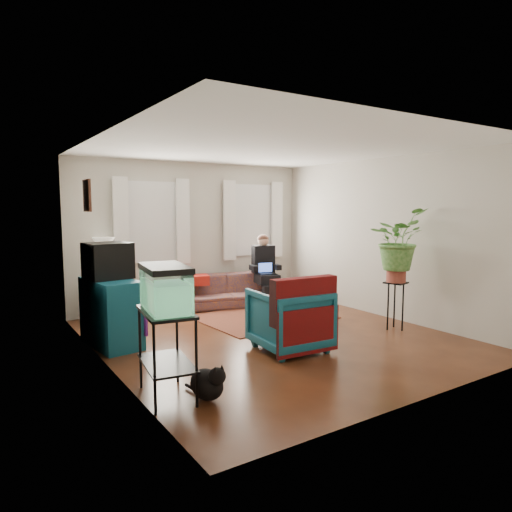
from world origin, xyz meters
TOP-DOWN VIEW (x-y plane):
  - floor at (0.00, 0.00)m, footprint 4.50×5.00m
  - ceiling at (0.00, 0.00)m, footprint 4.50×5.00m
  - wall_back at (0.00, 2.50)m, footprint 4.50×0.01m
  - wall_front at (0.00, -2.50)m, footprint 4.50×0.01m
  - wall_left at (-2.25, 0.00)m, footprint 0.01×5.00m
  - wall_right at (2.25, 0.00)m, footprint 0.01×5.00m
  - window_left at (-0.80, 2.48)m, footprint 1.08×0.04m
  - window_right at (1.25, 2.48)m, footprint 1.08×0.04m
  - curtains_left at (-0.80, 2.40)m, footprint 1.36×0.06m
  - curtains_right at (1.25, 2.40)m, footprint 1.36×0.06m
  - picture_frame at (-2.21, 0.85)m, footprint 0.04×0.32m
  - area_rug at (0.50, 0.98)m, footprint 2.09×1.72m
  - sofa at (0.46, 2.05)m, footprint 2.11×1.24m
  - seated_person at (1.15, 1.88)m, footprint 0.63×0.71m
  - side_table at (-1.65, 2.37)m, footprint 0.56×0.56m
  - table_lamp at (-1.65, 2.37)m, footprint 0.42×0.42m
  - dresser at (-1.99, 0.80)m, footprint 0.61×1.03m
  - crt_tv at (-1.98, 0.90)m, footprint 0.59×0.55m
  - aquarium_stand at (-2.00, -1.13)m, footprint 0.52×0.81m
  - aquarium at (-2.00, -1.13)m, footprint 0.47×0.73m
  - black_cat at (-1.71, -1.39)m, footprint 0.33×0.46m
  - armchair at (-0.14, -0.60)m, footprint 0.90×0.85m
  - serape_throw at (-0.17, -0.94)m, footprint 0.88×0.27m
  - coffee_table at (0.68, 0.45)m, footprint 1.03×0.65m
  - cup_a at (0.48, 0.33)m, footprint 0.12×0.12m
  - cup_b at (0.75, 0.30)m, footprint 0.10×0.10m
  - bowl at (0.94, 0.57)m, footprint 0.21×0.21m
  - snack_tray at (0.40, 0.55)m, footprint 0.34×0.34m
  - birdcage at (1.04, 0.36)m, footprint 0.18×0.18m
  - plant_stand at (1.75, -0.68)m, footprint 0.37×0.37m
  - potted_plant at (1.75, -0.68)m, footprint 0.96×0.88m

SIDE VIEW (x-z plane):
  - floor at x=0.00m, z-range -0.01..0.01m
  - area_rug at x=0.50m, z-range 0.00..0.01m
  - black_cat at x=-1.71m, z-range 0.00..0.37m
  - coffee_table at x=0.68m, z-range 0.00..0.40m
  - side_table at x=-1.65m, z-range 0.00..0.69m
  - plant_stand at x=1.75m, z-range 0.00..0.71m
  - sofa at x=0.46m, z-range 0.00..0.77m
  - snack_tray at x=0.40m, z-range 0.40..0.44m
  - aquarium_stand at x=-2.00m, z-range 0.00..0.84m
  - bowl at x=0.94m, z-range 0.40..0.45m
  - armchair at x=-0.14m, z-range 0.00..0.87m
  - dresser at x=-1.99m, z-range 0.00..0.88m
  - cup_b at x=0.75m, z-range 0.40..0.49m
  - cup_a at x=0.48m, z-range 0.40..0.49m
  - birdcage at x=1.04m, z-range 0.40..0.69m
  - seated_person at x=1.15m, z-range 0.00..1.18m
  - serape_throw at x=-0.17m, z-range 0.26..0.97m
  - table_lamp at x=-1.65m, z-range 0.67..1.31m
  - aquarium at x=-2.00m, z-range 0.84..1.28m
  - crt_tv at x=-1.98m, z-range 0.88..1.35m
  - potted_plant at x=1.75m, z-range 0.75..1.65m
  - wall_back at x=0.00m, z-range 0.00..2.60m
  - wall_front at x=0.00m, z-range 0.00..2.60m
  - wall_left at x=-2.25m, z-range 0.00..2.60m
  - wall_right at x=2.25m, z-range 0.00..2.60m
  - curtains_left at x=-0.80m, z-range 0.80..2.30m
  - curtains_right at x=1.25m, z-range 0.80..2.30m
  - window_left at x=-0.80m, z-range 0.86..2.24m
  - window_right at x=1.25m, z-range 0.86..2.24m
  - picture_frame at x=-2.21m, z-range 1.75..2.15m
  - ceiling at x=0.00m, z-range 2.60..2.60m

